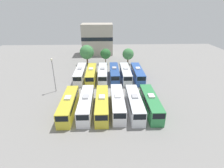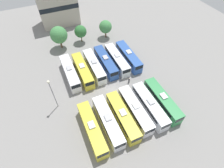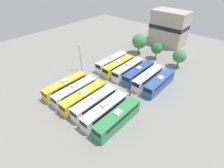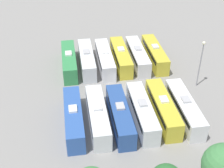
{
  "view_description": "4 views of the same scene",
  "coord_description": "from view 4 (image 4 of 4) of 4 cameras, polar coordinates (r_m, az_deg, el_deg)",
  "views": [
    {
      "loc": [
        -0.69,
        -39.72,
        20.56
      ],
      "look_at": [
        0.72,
        1.35,
        1.56
      ],
      "focal_mm": 28.0,
      "sensor_mm": 36.0,
      "label": 1
    },
    {
      "loc": [
        -11.49,
        -25.28,
        34.17
      ],
      "look_at": [
        -0.52,
        -0.55,
        3.18
      ],
      "focal_mm": 28.0,
      "sensor_mm": 36.0,
      "label": 2
    },
    {
      "loc": [
        23.94,
        -27.87,
        27.43
      ],
      "look_at": [
        0.85,
        -1.64,
        2.95
      ],
      "focal_mm": 28.0,
      "sensor_mm": 36.0,
      "label": 3
    },
    {
      "loc": [
        8.5,
        43.99,
        31.82
      ],
      "look_at": [
        1.62,
        0.91,
        1.98
      ],
      "focal_mm": 50.0,
      "sensor_mm": 36.0,
      "label": 4
    }
  ],
  "objects": [
    {
      "name": "bus_10",
      "position": [
        46.69,
        -2.62,
        -5.79
      ],
      "size": [
        2.58,
        11.98,
        3.52
      ],
      "color": "silver",
      "rests_on": "ground_plane"
    },
    {
      "name": "bus_6",
      "position": [
        49.32,
        13.12,
        -4.29
      ],
      "size": [
        2.58,
        11.98,
        3.52
      ],
      "color": "white",
      "rests_on": "ground_plane"
    },
    {
      "name": "bus_0",
      "position": [
        63.01,
        7.81,
        5.51
      ],
      "size": [
        2.58,
        11.98,
        3.52
      ],
      "color": "gold",
      "rests_on": "ground_plane"
    },
    {
      "name": "tree_0",
      "position": [
        38.24,
        19.82,
        -13.87
      ],
      "size": [
        5.11,
        5.11,
        7.11
      ],
      "color": "brown",
      "rests_on": "ground_plane"
    },
    {
      "name": "bus_8",
      "position": [
        47.59,
        5.53,
        -5.03
      ],
      "size": [
        2.58,
        11.98,
        3.52
      ],
      "color": "silver",
      "rests_on": "ground_plane"
    },
    {
      "name": "bus_1",
      "position": [
        61.94,
        4.7,
        5.19
      ],
      "size": [
        2.58,
        11.98,
        3.52
      ],
      "color": "silver",
      "rests_on": "ground_plane"
    },
    {
      "name": "bus_11",
      "position": [
        46.64,
        -7.03,
        -6.11
      ],
      "size": [
        2.58,
        11.98,
        3.52
      ],
      "color": "#2D56A8",
      "rests_on": "ground_plane"
    },
    {
      "name": "bus_3",
      "position": [
        60.63,
        -1.31,
        4.61
      ],
      "size": [
        2.58,
        11.98,
        3.52
      ],
      "color": "silver",
      "rests_on": "ground_plane"
    },
    {
      "name": "bus_2",
      "position": [
        61.47,
        1.64,
        5.06
      ],
      "size": [
        2.58,
        11.98,
        3.52
      ],
      "color": "gold",
      "rests_on": "ground_plane"
    },
    {
      "name": "bus_5",
      "position": [
        60.51,
        -7.84,
        4.21
      ],
      "size": [
        2.58,
        11.98,
        3.52
      ],
      "color": "#338C4C",
      "rests_on": "ground_plane"
    },
    {
      "name": "ground_plane",
      "position": [
        54.95,
        1.52,
        -1.03
      ],
      "size": [
        113.52,
        113.52,
        0.0
      ],
      "primitive_type": "plane",
      "color": "gray"
    },
    {
      "name": "light_pole",
      "position": [
        55.03,
        16.04,
        4.78
      ],
      "size": [
        0.6,
        0.6,
        8.76
      ],
      "color": "gray",
      "rests_on": "ground_plane"
    },
    {
      "name": "bus_9",
      "position": [
        46.78,
        1.48,
        -5.66
      ],
      "size": [
        2.58,
        11.98,
        3.52
      ],
      "color": "#284C93",
      "rests_on": "ground_plane"
    },
    {
      "name": "worker_person",
      "position": [
        53.44,
        -3.41,
        -1.18
      ],
      "size": [
        0.36,
        0.36,
        1.73
      ],
      "color": "#333338",
      "rests_on": "ground_plane"
    },
    {
      "name": "bus_7",
      "position": [
        48.68,
        9.3,
        -4.34
      ],
      "size": [
        2.58,
        11.98,
        3.52
      ],
      "color": "gold",
      "rests_on": "ground_plane"
    },
    {
      "name": "bus_4",
      "position": [
        60.68,
        -4.62,
        4.53
      ],
      "size": [
        2.58,
        11.98,
        3.52
      ],
      "color": "silver",
      "rests_on": "ground_plane"
    }
  ]
}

